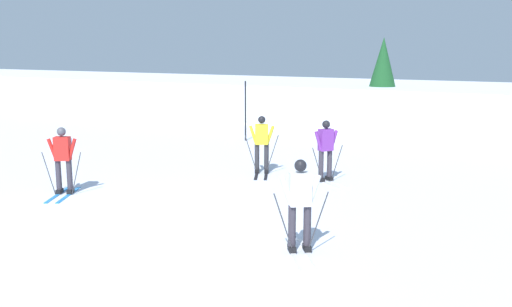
# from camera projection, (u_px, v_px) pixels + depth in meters

# --- Properties ---
(ground_plane) EXTENTS (120.00, 120.00, 0.00)m
(ground_plane) POSITION_uv_depth(u_px,v_px,m) (117.00, 226.00, 11.79)
(ground_plane) COLOR silver
(far_snow_ridge) EXTENTS (80.00, 9.28, 1.87)m
(far_snow_ridge) POSITION_uv_depth(u_px,v_px,m) (397.00, 103.00, 29.02)
(far_snow_ridge) COLOR silver
(far_snow_ridge) RESTS_ON ground
(skier_yellow) EXTENTS (1.05, 1.59, 1.71)m
(skier_yellow) POSITION_uv_depth(u_px,v_px,m) (262.00, 143.00, 16.65)
(skier_yellow) COLOR black
(skier_yellow) RESTS_ON ground
(skier_white) EXTENTS (1.26, 1.50, 1.71)m
(skier_white) POSITION_uv_depth(u_px,v_px,m) (300.00, 203.00, 10.12)
(skier_white) COLOR silver
(skier_white) RESTS_ON ground
(skier_red) EXTENTS (1.09, 1.58, 1.71)m
(skier_red) POSITION_uv_depth(u_px,v_px,m) (63.00, 157.00, 14.27)
(skier_red) COLOR #237AC6
(skier_red) RESTS_ON ground
(skier_purple) EXTENTS (1.54, 1.19, 1.71)m
(skier_purple) POSITION_uv_depth(u_px,v_px,m) (326.00, 149.00, 15.62)
(skier_purple) COLOR silver
(skier_purple) RESTS_ON ground
(trail_marker_pole) EXTENTS (0.06, 0.06, 2.39)m
(trail_marker_pole) POSITION_uv_depth(u_px,v_px,m) (245.00, 111.00, 22.63)
(trail_marker_pole) COLOR black
(trail_marker_pole) RESTS_ON ground
(conifer_far_right) EXTENTS (1.91, 1.91, 4.20)m
(conifer_far_right) POSITION_uv_depth(u_px,v_px,m) (383.00, 75.00, 27.04)
(conifer_far_right) COLOR #513823
(conifer_far_right) RESTS_ON ground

